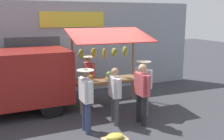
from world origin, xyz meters
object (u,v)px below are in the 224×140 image
shopper_with_ponytail (142,90)px  shopper_with_shopping_bag (86,95)px  market_stall (108,59)px  vendor_with_sunhat (89,75)px  shopper_in_striped_shirt (143,83)px  shopper_in_grey_tee (115,92)px

shopper_with_ponytail → shopper_with_shopping_bag: 1.53m
market_stall → vendor_with_sunhat: 1.02m
market_stall → shopper_with_ponytail: (-0.28, 1.74, -0.58)m
shopper_in_striped_shirt → market_stall: bearing=16.6°
vendor_with_sunhat → shopper_with_shopping_bag: 2.52m
shopper_with_ponytail → shopper_in_grey_tee: 0.72m
vendor_with_sunhat → shopper_with_shopping_bag: (0.83, 2.38, 0.04)m
market_stall → shopper_with_shopping_bag: 2.16m
shopper_in_grey_tee → market_stall: bearing=-10.3°
vendor_with_sunhat → shopper_with_ponytail: bearing=9.8°
vendor_with_sunhat → shopper_in_grey_tee: (-0.03, 2.16, -0.04)m
vendor_with_sunhat → shopper_in_grey_tee: size_ratio=1.02×
shopper_with_ponytail → shopper_in_striped_shirt: bearing=-33.2°
vendor_with_sunhat → shopper_with_shopping_bag: size_ratio=0.97×
shopper_in_striped_shirt → vendor_with_sunhat: bearing=16.5°
shopper_with_ponytail → shopper_in_grey_tee: shopper_with_ponytail is taller
shopper_with_shopping_bag → market_stall: bearing=-38.2°
shopper_with_ponytail → vendor_with_sunhat: bearing=14.3°
vendor_with_sunhat → shopper_in_grey_tee: bearing=-5.1°
market_stall → shopper_in_striped_shirt: size_ratio=1.53×
shopper_with_shopping_bag → shopper_in_grey_tee: shopper_with_shopping_bag is taller
shopper_with_shopping_bag → shopper_in_grey_tee: (-0.87, -0.22, -0.08)m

